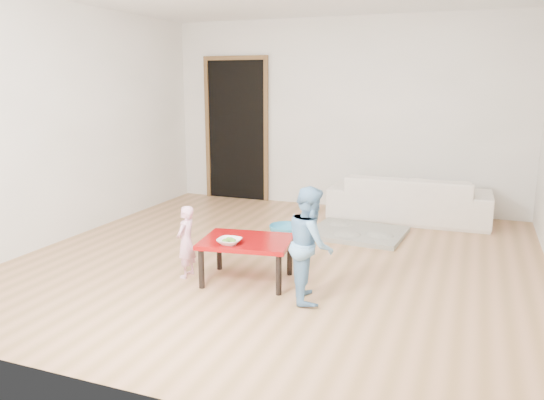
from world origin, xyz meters
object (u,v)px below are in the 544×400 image
Objects in this scene: child_pink at (186,242)px; basin at (286,231)px; sofa at (409,198)px; red_table at (247,260)px; bowl at (229,241)px; child_blue at (310,244)px.

child_pink is 1.63m from basin.
sofa is 2.56× the size of red_table.
bowl is 0.30× the size of child_pink.
child_blue is at bearing 0.85° from bowl.
basin is at bearing 44.36° from sofa.
bowl is at bearing -113.13° from red_table.
red_table is 0.72m from child_blue.
red_table reaches higher than basin.
red_table is 1.96× the size of basin.
child_blue is (-0.43, -2.89, 0.18)m from sofa.
red_table is 0.83× the size of child_blue.
red_table is 0.58m from child_pink.
bowl is 0.50m from child_pink.
basin is (-0.07, 1.66, -0.35)m from bowl.
child_pink is at bearing 58.59° from sofa.
sofa is 5.02× the size of basin.
child_pink is (-0.56, -0.09, 0.14)m from red_table.
red_table is at bearing 67.32° from sofa.
sofa is 1.76m from basin.
child_blue reaches higher than bowl.
bowl is 0.72m from child_blue.
child_pink reaches higher than red_table.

